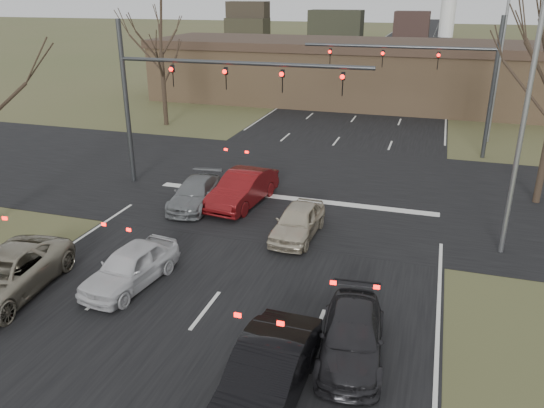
{
  "coord_description": "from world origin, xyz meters",
  "views": [
    {
      "loc": [
        6.13,
        -9.67,
        9.08
      ],
      "look_at": [
        0.8,
        7.3,
        2.0
      ],
      "focal_mm": 35.0,
      "sensor_mm": 36.0,
      "label": 1
    }
  ],
  "objects_px": {
    "car_silver_suv": "(3,276)",
    "car_silver_ahead": "(298,221)",
    "mast_arm_far": "(443,69)",
    "car_grey_ahead": "(195,193)",
    "streetlight_right_far": "(498,54)",
    "car_white_sedan": "(130,266)",
    "car_black_hatch": "(267,375)",
    "building": "(391,73)",
    "car_red_ahead": "(243,189)",
    "streetlight_right_near": "(521,104)",
    "car_charcoal_sedan": "(352,336)",
    "mast_arm_near": "(186,86)"
  },
  "relations": [
    {
      "from": "streetlight_right_near",
      "to": "streetlight_right_far",
      "type": "height_order",
      "value": "same"
    },
    {
      "from": "car_grey_ahead",
      "to": "mast_arm_near",
      "type": "bearing_deg",
      "value": 113.79
    },
    {
      "from": "streetlight_right_far",
      "to": "mast_arm_near",
      "type": "bearing_deg",
      "value": -136.11
    },
    {
      "from": "car_silver_suv",
      "to": "streetlight_right_near",
      "type": "bearing_deg",
      "value": 21.48
    },
    {
      "from": "car_grey_ahead",
      "to": "mast_arm_far",
      "type": "bearing_deg",
      "value": 43.68
    },
    {
      "from": "car_grey_ahead",
      "to": "car_red_ahead",
      "type": "height_order",
      "value": "car_red_ahead"
    },
    {
      "from": "mast_arm_far",
      "to": "streetlight_right_near",
      "type": "height_order",
      "value": "streetlight_right_near"
    },
    {
      "from": "mast_arm_far",
      "to": "car_white_sedan",
      "type": "distance_m",
      "value": 21.78
    },
    {
      "from": "car_white_sedan",
      "to": "car_black_hatch",
      "type": "xyz_separation_m",
      "value": [
        6.0,
        -3.83,
        0.07
      ]
    },
    {
      "from": "streetlight_right_far",
      "to": "car_white_sedan",
      "type": "bearing_deg",
      "value": -117.91
    },
    {
      "from": "mast_arm_far",
      "to": "car_charcoal_sedan",
      "type": "distance_m",
      "value": 21.3
    },
    {
      "from": "streetlight_right_far",
      "to": "car_silver_suv",
      "type": "bearing_deg",
      "value": -122.25
    },
    {
      "from": "mast_arm_far",
      "to": "car_grey_ahead",
      "type": "bearing_deg",
      "value": -130.03
    },
    {
      "from": "streetlight_right_far",
      "to": "mast_arm_far",
      "type": "bearing_deg",
      "value": -128.11
    },
    {
      "from": "car_black_hatch",
      "to": "car_red_ahead",
      "type": "relative_size",
      "value": 0.97
    },
    {
      "from": "car_silver_suv",
      "to": "car_silver_ahead",
      "type": "height_order",
      "value": "car_silver_suv"
    },
    {
      "from": "building",
      "to": "car_grey_ahead",
      "type": "height_order",
      "value": "building"
    },
    {
      "from": "mast_arm_near",
      "to": "car_charcoal_sedan",
      "type": "relative_size",
      "value": 2.96
    },
    {
      "from": "mast_arm_far",
      "to": "car_silver_ahead",
      "type": "distance_m",
      "value": 15.4
    },
    {
      "from": "mast_arm_near",
      "to": "streetlight_right_near",
      "type": "xyz_separation_m",
      "value": [
        14.05,
        -3.0,
        0.51
      ]
    },
    {
      "from": "car_charcoal_sedan",
      "to": "car_red_ahead",
      "type": "xyz_separation_m",
      "value": [
        -6.6,
        9.46,
        0.17
      ]
    },
    {
      "from": "car_silver_ahead",
      "to": "streetlight_right_near",
      "type": "bearing_deg",
      "value": 9.17
    },
    {
      "from": "building",
      "to": "car_red_ahead",
      "type": "bearing_deg",
      "value": -98.6
    },
    {
      "from": "car_black_hatch",
      "to": "car_white_sedan",
      "type": "bearing_deg",
      "value": 148.69
    },
    {
      "from": "car_charcoal_sedan",
      "to": "car_red_ahead",
      "type": "height_order",
      "value": "car_red_ahead"
    },
    {
      "from": "car_charcoal_sedan",
      "to": "car_silver_ahead",
      "type": "relative_size",
      "value": 1.07
    },
    {
      "from": "streetlight_right_near",
      "to": "building",
      "type": "bearing_deg",
      "value": 103.69
    },
    {
      "from": "car_charcoal_sedan",
      "to": "streetlight_right_far",
      "type": "bearing_deg",
      "value": 73.48
    },
    {
      "from": "streetlight_right_near",
      "to": "car_white_sedan",
      "type": "height_order",
      "value": "streetlight_right_near"
    },
    {
      "from": "building",
      "to": "car_silver_suv",
      "type": "height_order",
      "value": "building"
    },
    {
      "from": "streetlight_right_far",
      "to": "car_grey_ahead",
      "type": "height_order",
      "value": "streetlight_right_far"
    },
    {
      "from": "car_silver_suv",
      "to": "car_red_ahead",
      "type": "height_order",
      "value": "car_red_ahead"
    },
    {
      "from": "building",
      "to": "streetlight_right_near",
      "type": "bearing_deg",
      "value": -76.31
    },
    {
      "from": "car_grey_ahead",
      "to": "car_silver_ahead",
      "type": "bearing_deg",
      "value": -25.17
    },
    {
      "from": "building",
      "to": "car_silver_suv",
      "type": "bearing_deg",
      "value": -103.26
    },
    {
      "from": "streetlight_right_far",
      "to": "car_silver_suv",
      "type": "height_order",
      "value": "streetlight_right_far"
    },
    {
      "from": "car_charcoal_sedan",
      "to": "car_grey_ahead",
      "type": "bearing_deg",
      "value": 129.1
    },
    {
      "from": "streetlight_right_far",
      "to": "car_grey_ahead",
      "type": "xyz_separation_m",
      "value": [
        -13.32,
        -16.12,
        -4.98
      ]
    },
    {
      "from": "building",
      "to": "car_charcoal_sedan",
      "type": "bearing_deg",
      "value": -85.81
    },
    {
      "from": "car_grey_ahead",
      "to": "car_silver_ahead",
      "type": "height_order",
      "value": "car_silver_ahead"
    },
    {
      "from": "car_red_ahead",
      "to": "streetlight_right_near",
      "type": "bearing_deg",
      "value": -2.34
    },
    {
      "from": "mast_arm_near",
      "to": "car_grey_ahead",
      "type": "relative_size",
      "value": 2.9
    },
    {
      "from": "car_white_sedan",
      "to": "car_charcoal_sedan",
      "type": "distance_m",
      "value": 7.77
    },
    {
      "from": "car_white_sedan",
      "to": "car_black_hatch",
      "type": "bearing_deg",
      "value": -25.12
    },
    {
      "from": "car_white_sedan",
      "to": "car_black_hatch",
      "type": "distance_m",
      "value": 7.12
    },
    {
      "from": "mast_arm_far",
      "to": "car_black_hatch",
      "type": "distance_m",
      "value": 23.7
    },
    {
      "from": "streetlight_right_far",
      "to": "car_charcoal_sedan",
      "type": "distance_m",
      "value": 25.71
    },
    {
      "from": "streetlight_right_near",
      "to": "car_black_hatch",
      "type": "bearing_deg",
      "value": -119.99
    },
    {
      "from": "car_charcoal_sedan",
      "to": "car_white_sedan",
      "type": "bearing_deg",
      "value": 162.95
    },
    {
      "from": "streetlight_right_far",
      "to": "car_white_sedan",
      "type": "height_order",
      "value": "streetlight_right_far"
    }
  ]
}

